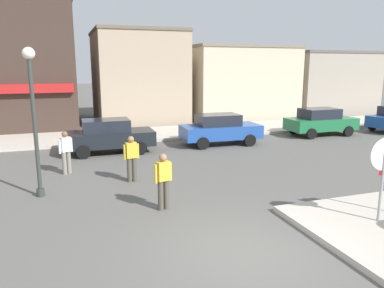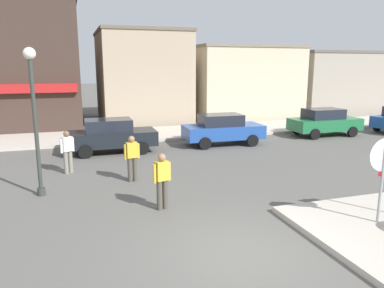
% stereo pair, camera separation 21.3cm
% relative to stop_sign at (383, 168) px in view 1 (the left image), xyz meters
% --- Properties ---
extents(ground_plane, '(160.00, 160.00, 0.00)m').
position_rel_stop_sign_xyz_m(ground_plane, '(-3.80, -0.22, -1.52)').
color(ground_plane, '#5B5954').
extents(kerb_far, '(80.00, 4.00, 0.15)m').
position_rel_stop_sign_xyz_m(kerb_far, '(-3.80, 14.14, -1.44)').
color(kerb_far, beige).
rests_on(kerb_far, ground).
extents(stop_sign, '(0.82, 0.08, 2.30)m').
position_rel_stop_sign_xyz_m(stop_sign, '(0.00, 0.00, 0.00)').
color(stop_sign, '#9E9EA3').
rests_on(stop_sign, ground).
extents(lamp_post, '(0.36, 0.36, 4.54)m').
position_rel_stop_sign_xyz_m(lamp_post, '(-8.14, 5.11, 1.44)').
color(lamp_post, '#333833').
rests_on(lamp_post, ground).
extents(parked_car_nearest, '(4.02, 1.92, 1.56)m').
position_rel_stop_sign_xyz_m(parked_car_nearest, '(-5.41, 10.41, -0.71)').
color(parked_car_nearest, black).
rests_on(parked_car_nearest, ground).
extents(parked_car_second, '(4.05, 1.97, 1.56)m').
position_rel_stop_sign_xyz_m(parked_car_second, '(0.14, 10.45, -0.71)').
color(parked_car_second, '#234C9E').
rests_on(parked_car_second, ground).
extents(parked_car_third, '(4.01, 1.90, 1.56)m').
position_rel_stop_sign_xyz_m(parked_car_third, '(6.64, 10.95, -0.71)').
color(parked_car_third, '#1E6B3D').
rests_on(parked_car_third, ground).
extents(pedestrian_crossing_near, '(0.53, 0.36, 1.61)m').
position_rel_stop_sign_xyz_m(pedestrian_crossing_near, '(-7.32, 7.43, -0.65)').
color(pedestrian_crossing_near, gray).
rests_on(pedestrian_crossing_near, ground).
extents(pedestrian_crossing_far, '(0.55, 0.31, 1.61)m').
position_rel_stop_sign_xyz_m(pedestrian_crossing_far, '(-4.81, 2.84, -0.65)').
color(pedestrian_crossing_far, '#4C473D').
rests_on(pedestrian_crossing_far, ground).
extents(pedestrian_kerb_side, '(0.56, 0.26, 1.61)m').
position_rel_stop_sign_xyz_m(pedestrian_kerb_side, '(-5.20, 5.69, -0.65)').
color(pedestrian_kerb_side, '#4C473D').
rests_on(pedestrian_kerb_side, ground).
extents(building_corner_shop, '(8.31, 9.71, 8.06)m').
position_rel_stop_sign_xyz_m(building_corner_shop, '(-10.51, 20.74, 2.52)').
color(building_corner_shop, '#3D2D26').
rests_on(building_corner_shop, ground).
extents(building_storefront_left_near, '(6.04, 7.09, 6.33)m').
position_rel_stop_sign_xyz_m(building_storefront_left_near, '(-2.14, 20.22, 1.65)').
color(building_storefront_left_near, tan).
rests_on(building_storefront_left_near, ground).
extents(building_storefront_left_mid, '(7.97, 6.34, 5.39)m').
position_rel_stop_sign_xyz_m(building_storefront_left_mid, '(5.52, 19.88, 1.18)').
color(building_storefront_left_mid, beige).
rests_on(building_storefront_left_mid, ground).
extents(building_storefront_right_near, '(7.25, 5.43, 5.08)m').
position_rel_stop_sign_xyz_m(building_storefront_right_near, '(13.54, 19.59, 1.03)').
color(building_storefront_right_near, '#9E9384').
rests_on(building_storefront_right_near, ground).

